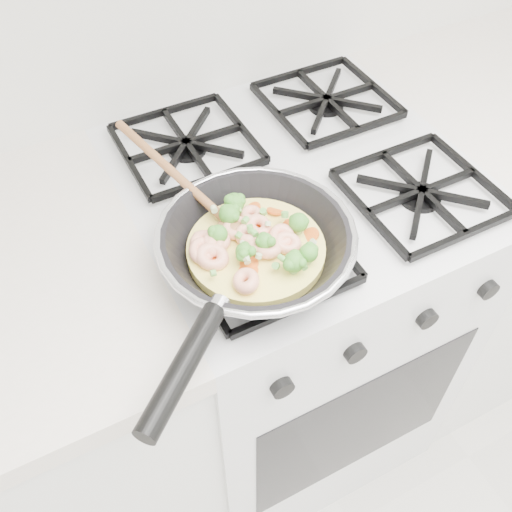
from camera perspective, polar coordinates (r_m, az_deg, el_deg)
name	(u,v)px	position (r m, az deg, el deg)	size (l,w,h in m)	color
stove	(288,317)	(1.37, 3.18, -6.03)	(0.60, 0.60, 0.92)	silver
skillet	(253,246)	(0.84, -0.30, 1.01)	(0.40, 0.52, 0.10)	black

